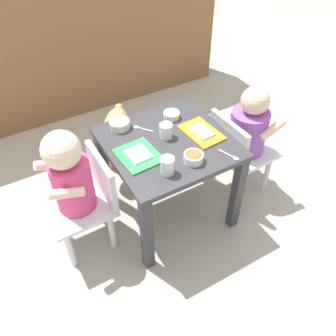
# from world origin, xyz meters

# --- Properties ---
(ground_plane) EXTENTS (7.00, 7.00, 0.00)m
(ground_plane) POSITION_xyz_m (0.00, 0.00, 0.00)
(ground_plane) COLOR #9E998E
(kitchen_cabinet_back) EXTENTS (2.00, 0.32, 1.04)m
(kitchen_cabinet_back) POSITION_xyz_m (0.00, 1.23, 0.52)
(kitchen_cabinet_back) COLOR brown
(kitchen_cabinet_back) RESTS_ON ground
(dining_table) EXTENTS (0.54, 0.53, 0.47)m
(dining_table) POSITION_xyz_m (0.00, 0.00, 0.38)
(dining_table) COLOR #333338
(dining_table) RESTS_ON ground
(seated_child_left) EXTENTS (0.28, 0.28, 0.66)m
(seated_child_left) POSITION_xyz_m (-0.43, 0.03, 0.41)
(seated_child_left) COLOR silver
(seated_child_left) RESTS_ON ground
(seated_child_right) EXTENTS (0.29, 0.29, 0.62)m
(seated_child_right) POSITION_xyz_m (0.43, -0.03, 0.39)
(seated_child_right) COLOR silver
(seated_child_right) RESTS_ON ground
(dog) EXTENTS (0.33, 0.44, 0.33)m
(dog) POSITION_xyz_m (-0.07, 0.48, 0.21)
(dog) COLOR tan
(dog) RESTS_ON ground
(food_tray_left) EXTENTS (0.17, 0.19, 0.02)m
(food_tray_left) POSITION_xyz_m (-0.16, -0.03, 0.48)
(food_tray_left) COLOR green
(food_tray_left) RESTS_ON dining_table
(food_tray_right) EXTENTS (0.15, 0.21, 0.02)m
(food_tray_right) POSITION_xyz_m (0.16, -0.03, 0.48)
(food_tray_right) COLOR orange
(food_tray_right) RESTS_ON dining_table
(water_cup_left) EXTENTS (0.06, 0.06, 0.07)m
(water_cup_left) POSITION_xyz_m (0.01, 0.03, 0.50)
(water_cup_left) COLOR white
(water_cup_left) RESTS_ON dining_table
(water_cup_right) EXTENTS (0.06, 0.06, 0.07)m
(water_cup_right) POSITION_xyz_m (-0.10, -0.17, 0.51)
(water_cup_right) COLOR white
(water_cup_right) RESTS_ON dining_table
(cereal_bowl_right_side) EXTENTS (0.08, 0.08, 0.03)m
(cereal_bowl_right_side) POSITION_xyz_m (0.10, 0.14, 0.49)
(cereal_bowl_right_side) COLOR silver
(cereal_bowl_right_side) RESTS_ON dining_table
(veggie_bowl_near) EXTENTS (0.09, 0.09, 0.04)m
(veggie_bowl_near) POSITION_xyz_m (-0.14, 0.19, 0.49)
(veggie_bowl_near) COLOR silver
(veggie_bowl_near) RESTS_ON dining_table
(cereal_bowl_left_side) EXTENTS (0.08, 0.08, 0.04)m
(cereal_bowl_left_side) POSITION_xyz_m (0.03, -0.17, 0.49)
(cereal_bowl_left_side) COLOR white
(cereal_bowl_left_side) RESTS_ON dining_table
(spoon_by_left_tray) EXTENTS (0.05, 0.10, 0.01)m
(spoon_by_left_tray) POSITION_xyz_m (0.18, -0.22, 0.48)
(spoon_by_left_tray) COLOR silver
(spoon_by_left_tray) RESTS_ON dining_table
(spoon_by_right_tray) EXTENTS (0.07, 0.09, 0.01)m
(spoon_by_right_tray) POSITION_xyz_m (-0.06, 0.14, 0.48)
(spoon_by_right_tray) COLOR silver
(spoon_by_right_tray) RESTS_ON dining_table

